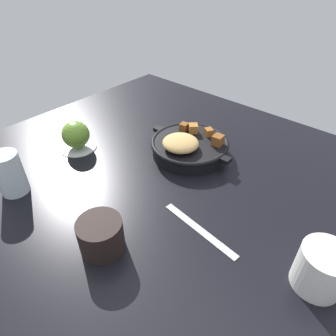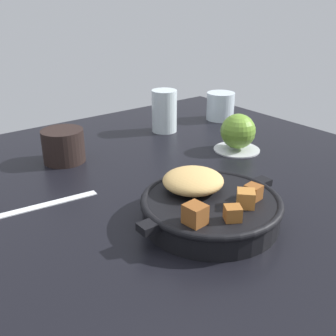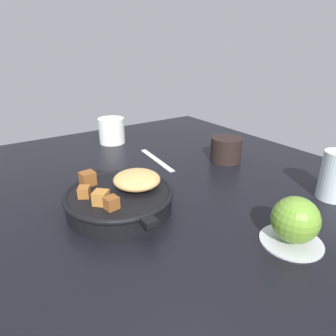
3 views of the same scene
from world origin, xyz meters
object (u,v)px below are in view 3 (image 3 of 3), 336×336
butter_knife (157,160)px  water_glass_tall (336,176)px  ceramic_mug_white (112,131)px  coffee_mug_dark (226,149)px  cast_iron_skillet (121,197)px  red_apple (295,220)px

butter_knife → water_glass_tall: water_glass_tall is taller
ceramic_mug_white → coffee_mug_dark: 39.85cm
cast_iron_skillet → ceramic_mug_white: size_ratio=3.04×
cast_iron_skillet → ceramic_mug_white: bearing=158.2°
ceramic_mug_white → red_apple: bearing=1.9°
water_glass_tall → coffee_mug_dark: 29.65cm
ceramic_mug_white → coffee_mug_dark: size_ratio=0.98×
cast_iron_skillet → ceramic_mug_white: (-42.10, 16.87, 1.43)cm
water_glass_tall → coffee_mug_dark: (-29.38, -3.52, -1.86)cm
cast_iron_skillet → coffee_mug_dark: cast_iron_skillet is taller
cast_iron_skillet → water_glass_tall: bearing=61.9°
ceramic_mug_white → cast_iron_skillet: bearing=-21.8°
butter_knife → coffee_mug_dark: 20.36cm
red_apple → coffee_mug_dark: 38.54cm
red_apple → ceramic_mug_white: 68.60cm
cast_iron_skillet → water_glass_tall: 46.00cm
ceramic_mug_white → water_glass_tall: size_ratio=0.81×
red_apple → ceramic_mug_white: size_ratio=0.91×
red_apple → water_glass_tall: (-4.79, 21.31, 0.81)cm
butter_knife → ceramic_mug_white: 23.35cm
cast_iron_skillet → coffee_mug_dark: bearing=101.8°
butter_knife → ceramic_mug_white: ceramic_mug_white is taller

